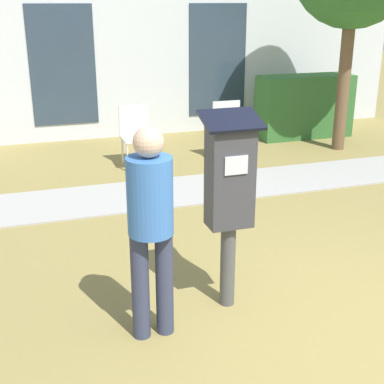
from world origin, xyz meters
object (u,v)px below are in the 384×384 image
object	(u,v)px
outdoor_chair_left	(136,131)
outdoor_chair_middle	(228,126)
person_standing	(151,219)
parking_meter	(230,187)

from	to	relation	value
outdoor_chair_left	outdoor_chair_middle	bearing A→B (deg)	-2.08
person_standing	outdoor_chair_middle	distance (m)	4.73
person_standing	outdoor_chair_middle	size ratio (longest dim) A/B	1.76
person_standing	outdoor_chair_left	xyz separation A→B (m)	(0.82, 4.27, -0.40)
outdoor_chair_left	outdoor_chair_middle	distance (m)	1.43
outdoor_chair_left	outdoor_chair_middle	world-z (taller)	same
parking_meter	outdoor_chair_left	xyz separation A→B (m)	(0.14, 4.05, -0.49)
outdoor_chair_left	outdoor_chair_middle	xyz separation A→B (m)	(1.43, -0.12, 0.00)
person_standing	outdoor_chair_left	size ratio (longest dim) A/B	1.76
parking_meter	outdoor_chair_left	size ratio (longest dim) A/B	1.77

